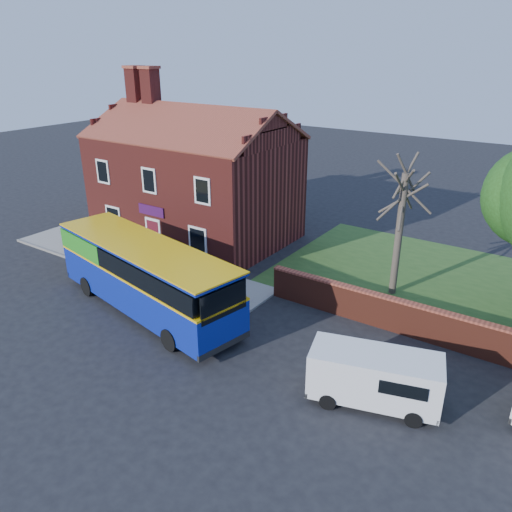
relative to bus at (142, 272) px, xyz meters
The scene contains 7 objects.
ground 3.92m from the bus, 41.99° to the right, with size 120.00×120.00×0.00m, color black.
pavement 5.95m from the bus, 142.16° to the left, with size 18.00×3.50×0.12m, color gray.
kerb 5.13m from the bus, 158.96° to the left, with size 18.00×0.15×0.14m, color slate.
shop_building 10.36m from the bus, 115.96° to the left, with size 12.30×8.13×10.50m.
bus is the anchor object (origin of this frame).
van_near 11.90m from the bus, ahead, with size 4.84×2.97×1.98m.
bare_tree 12.64m from the bus, 41.22° to the left, with size 2.58×3.07×6.87m.
Camera 1 is at (14.00, -12.42, 11.75)m, focal length 35.00 mm.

